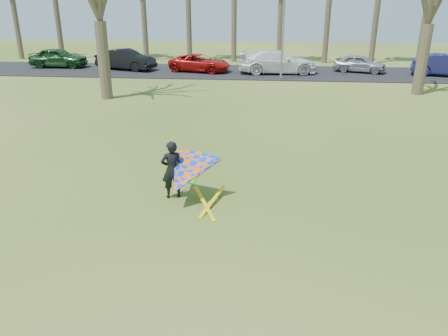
# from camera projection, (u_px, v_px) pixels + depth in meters

# --- Properties ---
(ground) EXTENTS (100.00, 100.00, 0.00)m
(ground) POSITION_uv_depth(u_px,v_px,m) (216.00, 242.00, 10.31)
(ground) COLOR #215412
(ground) RESTS_ON ground
(parking_strip) EXTENTS (46.00, 7.00, 0.06)m
(parking_strip) POSITION_uv_depth(u_px,v_px,m) (254.00, 72.00, 33.46)
(parking_strip) COLOR black
(parking_strip) RESTS_ON ground
(streetlight) EXTENTS (2.28, 0.18, 8.00)m
(streetlight) POSITION_uv_depth(u_px,v_px,m) (286.00, 12.00, 28.86)
(streetlight) COLOR gray
(streetlight) RESTS_ON ground
(car_0) EXTENTS (4.57, 1.93, 1.54)m
(car_0) POSITION_uv_depth(u_px,v_px,m) (58.00, 58.00, 35.30)
(car_0) COLOR #183C1A
(car_0) RESTS_ON parking_strip
(car_1) EXTENTS (5.04, 2.96, 1.57)m
(car_1) POSITION_uv_depth(u_px,v_px,m) (126.00, 60.00, 34.13)
(car_1) COLOR black
(car_1) RESTS_ON parking_strip
(car_2) EXTENTS (5.05, 3.17, 1.30)m
(car_2) POSITION_uv_depth(u_px,v_px,m) (200.00, 63.00, 33.33)
(car_2) COLOR #AA100D
(car_2) RESTS_ON parking_strip
(car_3) EXTENTS (5.99, 2.91, 1.68)m
(car_3) POSITION_uv_depth(u_px,v_px,m) (278.00, 62.00, 32.50)
(car_3) COLOR white
(car_3) RESTS_ON parking_strip
(car_4) EXTENTS (4.12, 2.69, 1.30)m
(car_4) POSITION_uv_depth(u_px,v_px,m) (360.00, 63.00, 33.03)
(car_4) COLOR gray
(car_4) RESTS_ON parking_strip
(car_5) EXTENTS (4.93, 2.76, 1.54)m
(car_5) POSITION_uv_depth(u_px,v_px,m) (446.00, 65.00, 31.40)
(car_5) COLOR #1B1A4F
(car_5) RESTS_ON parking_strip
(kite_flyer) EXTENTS (2.13, 2.39, 2.02)m
(kite_flyer) POSITION_uv_depth(u_px,v_px,m) (185.00, 173.00, 12.09)
(kite_flyer) COLOR black
(kite_flyer) RESTS_ON ground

